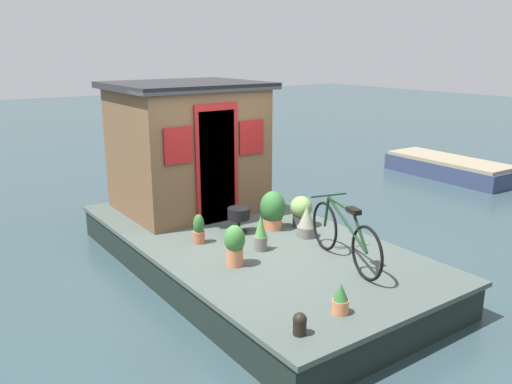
% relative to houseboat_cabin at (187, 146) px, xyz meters
% --- Properties ---
extents(ground_plane, '(60.00, 60.00, 0.00)m').
position_rel_houseboat_cabin_xyz_m(ground_plane, '(-1.72, 0.00, -1.53)').
color(ground_plane, '#2D4247').
extents(houseboat_deck, '(5.67, 2.88, 0.49)m').
position_rel_houseboat_cabin_xyz_m(houseboat_deck, '(-1.72, 0.00, -1.28)').
color(houseboat_deck, '#424C47').
rests_on(houseboat_deck, ground_plane).
extents(houseboat_cabin, '(2.02, 2.29, 2.06)m').
position_rel_houseboat_cabin_xyz_m(houseboat_cabin, '(0.00, 0.00, 0.00)').
color(houseboat_cabin, brown).
rests_on(houseboat_cabin, houseboat_deck).
extents(bicycle, '(1.61, 0.58, 0.77)m').
position_rel_houseboat_cabin_xyz_m(bicycle, '(-3.18, -0.43, -0.68)').
color(bicycle, black).
rests_on(bicycle, houseboat_deck).
extents(potted_plant_rosemary, '(0.18, 0.18, 0.48)m').
position_rel_houseboat_cabin_xyz_m(potted_plant_rosemary, '(-2.24, 0.14, -0.81)').
color(potted_plant_rosemary, slate).
rests_on(potted_plant_rosemary, houseboat_deck).
extents(potted_plant_sage, '(0.16, 0.16, 0.41)m').
position_rel_houseboat_cabin_xyz_m(potted_plant_sage, '(-1.54, 0.68, -0.85)').
color(potted_plant_sage, '#B2603D').
rests_on(potted_plant_sage, houseboat_deck).
extents(potted_plant_basil, '(0.26, 0.26, 0.51)m').
position_rel_houseboat_cabin_xyz_m(potted_plant_basil, '(-2.47, 0.70, -0.76)').
color(potted_plant_basil, '#C6754C').
rests_on(potted_plant_basil, houseboat_deck).
extents(potted_plant_geranium, '(0.27, 0.27, 0.45)m').
position_rel_houseboat_cabin_xyz_m(potted_plant_geranium, '(-2.19, -0.68, -0.83)').
color(potted_plant_geranium, slate).
rests_on(potted_plant_geranium, houseboat_deck).
extents(potted_plant_succulent, '(0.33, 0.33, 0.46)m').
position_rel_houseboat_cabin_xyz_m(potted_plant_succulent, '(-1.79, -0.92, -0.79)').
color(potted_plant_succulent, '#38383D').
rests_on(potted_plant_succulent, houseboat_deck).
extents(potted_plant_fern, '(0.37, 0.37, 0.57)m').
position_rel_houseboat_cabin_xyz_m(potted_plant_fern, '(-1.65, -0.49, -0.75)').
color(potted_plant_fern, '#C6754C').
rests_on(potted_plant_fern, houseboat_deck).
extents(potted_plant_mint, '(0.17, 0.17, 0.32)m').
position_rel_houseboat_cabin_xyz_m(potted_plant_mint, '(-4.08, 0.49, -0.89)').
color(potted_plant_mint, '#C6754C').
rests_on(potted_plant_mint, houseboat_deck).
extents(charcoal_grill, '(0.32, 0.32, 0.37)m').
position_rel_houseboat_cabin_xyz_m(charcoal_grill, '(-1.51, 0.01, -0.77)').
color(charcoal_grill, black).
rests_on(charcoal_grill, houseboat_deck).
extents(mooring_bollard, '(0.13, 0.13, 0.22)m').
position_rel_houseboat_cabin_xyz_m(mooring_bollard, '(-4.16, 1.09, -0.93)').
color(mooring_bollard, black).
rests_on(mooring_bollard, houseboat_deck).
extents(dinghy_boat, '(3.17, 1.23, 0.47)m').
position_rel_houseboat_cabin_xyz_m(dinghy_boat, '(0.04, -7.20, -1.30)').
color(dinghy_boat, '#2D3856').
rests_on(dinghy_boat, ground_plane).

